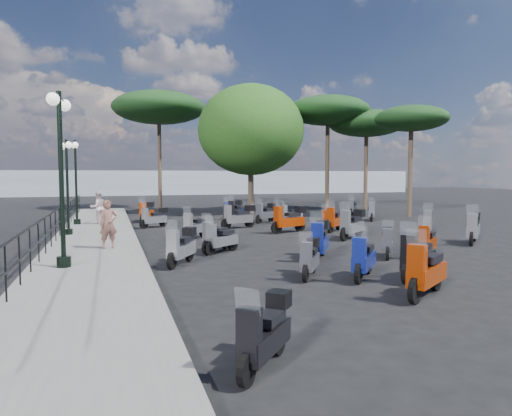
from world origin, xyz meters
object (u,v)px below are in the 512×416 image
object	(u,v)px
scooter_27	(427,222)
pine_3	(411,119)
woman	(108,224)
scooter_12	(417,259)
lamp_post_0	(61,168)
scooter_26	(473,229)
scooter_2	(181,247)
scooter_1	(310,259)
scooter_6	(426,273)
pedestrian_far	(98,207)
scooter_5	(147,212)
scooter_9	(195,227)
broadleaf_tree	(251,130)
scooter_10	(238,217)
scooter_14	(320,241)
scooter_29	(352,208)
pine_0	(328,111)
scooter_11	(232,211)
scooter_17	(235,210)
scooter_4	(154,218)
scooter_16	(265,213)
scooter_23	(291,215)
scooter_13	(427,243)
pine_2	(159,108)
lamp_post_1	(67,181)
scooter_8	(216,238)
scooter_21	(328,221)
scooter_3	(221,240)
pine_1	(367,124)
scooter_20	(352,225)
lamp_post_2	(76,177)
scooter_7	(363,260)
scooter_0	(264,335)
scooter_19	(387,243)
scooter_22	(334,221)

from	to	relation	value
scooter_27	pine_3	size ratio (longest dim) A/B	0.22
woman	scooter_12	world-z (taller)	woman
lamp_post_0	scooter_26	distance (m)	13.88
scooter_2	scooter_26	size ratio (longest dim) A/B	1.01
scooter_1	scooter_6	world-z (taller)	scooter_6
pedestrian_far	scooter_5	size ratio (longest dim) A/B	1.00
scooter_2	scooter_5	world-z (taller)	scooter_5
pedestrian_far	scooter_9	xyz separation A→B (m)	(3.68, -5.53, -0.48)
scooter_9	broadleaf_tree	distance (m)	13.10
scooter_12	scooter_1	bearing A→B (deg)	33.33
scooter_10	scooter_14	distance (m)	8.27
scooter_1	scooter_5	size ratio (longest dim) A/B	0.82
scooter_29	pine_0	xyz separation A→B (m)	(0.10, 3.67, 6.42)
scooter_11	scooter_17	size ratio (longest dim) A/B	0.91
scooter_10	scooter_27	size ratio (longest dim) A/B	1.19
scooter_4	scooter_26	xyz separation A→B (m)	(10.57, -8.63, 0.09)
scooter_6	broadleaf_tree	bearing A→B (deg)	-41.03
scooter_16	scooter_26	size ratio (longest dim) A/B	0.96
scooter_6	scooter_23	world-z (taller)	scooter_6
lamp_post_0	scooter_13	distance (m)	10.56
scooter_11	scooter_29	world-z (taller)	scooter_11
scooter_16	pine_3	bearing A→B (deg)	-122.66
scooter_6	scooter_23	xyz separation A→B (m)	(2.84, 14.20, -0.09)
woman	pedestrian_far	world-z (taller)	pedestrian_far
scooter_2	scooter_26	bearing A→B (deg)	-143.70
scooter_27	pine_2	bearing A→B (deg)	-25.45
lamp_post_0	scooter_12	xyz separation A→B (m)	(8.09, -3.42, -2.18)
lamp_post_1	scooter_13	xyz separation A→B (m)	(10.69, -7.83, -1.82)
pedestrian_far	scooter_8	xyz separation A→B (m)	(3.79, -8.71, -0.49)
pedestrian_far	scooter_21	world-z (taller)	pedestrian_far
pedestrian_far	scooter_3	distance (m)	9.80
scooter_14	pine_1	distance (m)	20.47
scooter_11	pine_1	size ratio (longest dim) A/B	0.19
scooter_1	scooter_10	distance (m)	10.38
scooter_20	scooter_29	xyz separation A→B (m)	(5.33, 9.31, -0.12)
lamp_post_0	lamp_post_2	bearing A→B (deg)	101.98
lamp_post_2	scooter_7	distance (m)	15.62
lamp_post_1	scooter_21	bearing A→B (deg)	-21.21
scooter_0	broadleaf_tree	size ratio (longest dim) A/B	0.15
lamp_post_1	scooter_13	world-z (taller)	lamp_post_1
scooter_19	scooter_29	bearing A→B (deg)	-82.15
scooter_5	broadleaf_tree	world-z (taller)	broadleaf_tree
woman	pine_2	size ratio (longest dim) A/B	0.18
scooter_10	scooter_22	distance (m)	4.43
scooter_2	pine_1	distance (m)	22.68
scooter_10	scooter_0	bearing A→B (deg)	150.11
scooter_27	pedestrian_far	bearing A→B (deg)	8.91
pedestrian_far	pine_3	size ratio (longest dim) A/B	0.24
scooter_7	pine_0	size ratio (longest dim) A/B	0.17
scooter_0	scooter_4	bearing A→B (deg)	-49.33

